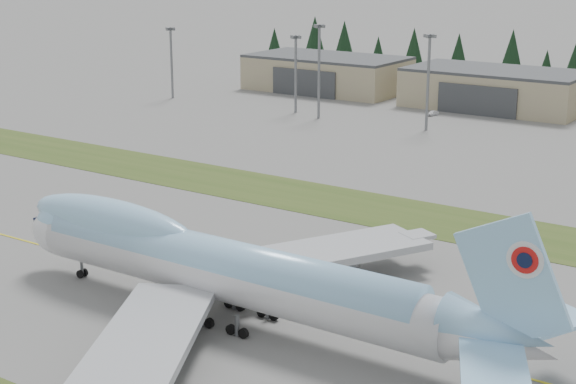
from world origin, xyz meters
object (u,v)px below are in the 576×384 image
Objects in this scene: boeing_747_freighter at (223,268)px; hangar_center at (496,89)px; service_vehicle_a at (432,116)px; hangar_left at (327,73)px.

boeing_747_freighter is 158.00m from hangar_center.
boeing_747_freighter is at bearing -63.76° from service_vehicle_a.
hangar_left is at bearing 167.58° from service_vehicle_a.
service_vehicle_a is at bearing -115.29° from hangar_center.
boeing_747_freighter is 1.56× the size of hangar_left.
hangar_left is 1.00× the size of hangar_center.
boeing_747_freighter is at bearing -80.24° from hangar_center.
hangar_left reaches higher than service_vehicle_a.
hangar_left is (-81.78, 155.71, -1.17)m from boeing_747_freighter.
hangar_center is (-26.78, 155.71, -1.17)m from boeing_747_freighter.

